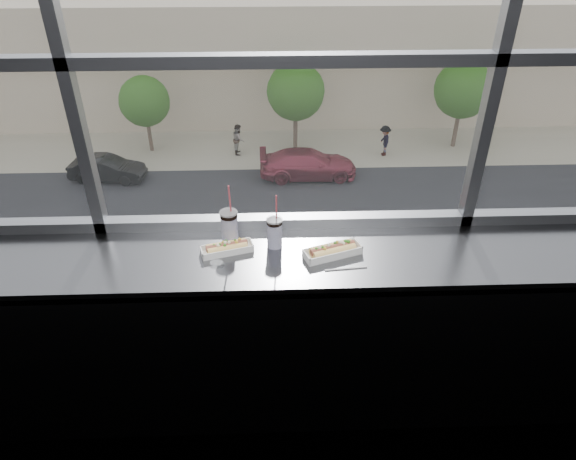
{
  "coord_description": "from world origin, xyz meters",
  "views": [
    {
      "loc": [
        -0.07,
        -0.89,
        2.63
      ],
      "look_at": [
        0.01,
        1.23,
        1.25
      ],
      "focal_mm": 32.0,
      "sensor_mm": 36.0,
      "label": 1
    }
  ],
  "objects_px": {
    "car_far_b": "(308,160)",
    "car_near_b": "(99,243)",
    "loose_straw": "(346,268)",
    "soda_cup_right": "(275,231)",
    "soda_cup_left": "(229,225)",
    "tree_left": "(144,101)",
    "tree_center": "(296,92)",
    "car_far_a": "(106,165)",
    "car_near_c": "(264,238)",
    "tree_right": "(463,90)",
    "car_near_d": "(424,235)",
    "hotdog_tray_right": "(333,250)",
    "pedestrian_c": "(385,138)",
    "wrapper": "(217,263)",
    "pedestrian_b": "(238,136)",
    "hotdog_tray_left": "(227,248)"
  },
  "relations": [
    {
      "from": "car_near_b",
      "to": "car_far_a",
      "type": "xyz_separation_m",
      "value": [
        -1.78,
        8.0,
        -0.14
      ]
    },
    {
      "from": "pedestrian_b",
      "to": "tree_right",
      "type": "bearing_deg",
      "value": -87.3
    },
    {
      "from": "hotdog_tray_right",
      "to": "pedestrian_c",
      "type": "xyz_separation_m",
      "value": [
        6.7,
        27.09,
        -10.95
      ]
    },
    {
      "from": "wrapper",
      "to": "pedestrian_c",
      "type": "xyz_separation_m",
      "value": [
        7.28,
        27.15,
        -10.93
      ]
    },
    {
      "from": "soda_cup_left",
      "to": "loose_straw",
      "type": "height_order",
      "value": "soda_cup_left"
    },
    {
      "from": "car_near_d",
      "to": "tree_left",
      "type": "relative_size",
      "value": 1.44
    },
    {
      "from": "wrapper",
      "to": "pedestrian_b",
      "type": "relative_size",
      "value": 0.04
    },
    {
      "from": "car_far_a",
      "to": "loose_straw",
      "type": "bearing_deg",
      "value": -151.75
    },
    {
      "from": "pedestrian_c",
      "to": "tree_right",
      "type": "xyz_separation_m",
      "value": [
        4.78,
        1.19,
        2.56
      ]
    },
    {
      "from": "car_near_c",
      "to": "pedestrian_b",
      "type": "bearing_deg",
      "value": 11.69
    },
    {
      "from": "loose_straw",
      "to": "car_far_a",
      "type": "relative_size",
      "value": 0.04
    },
    {
      "from": "soda_cup_right",
      "to": "car_far_b",
      "type": "distance_m",
      "value": 26.69
    },
    {
      "from": "car_near_d",
      "to": "pedestrian_b",
      "type": "distance_m",
      "value": 14.24
    },
    {
      "from": "car_near_c",
      "to": "tree_left",
      "type": "relative_size",
      "value": 1.45
    },
    {
      "from": "pedestrian_b",
      "to": "tree_left",
      "type": "distance_m",
      "value": 5.98
    },
    {
      "from": "hotdog_tray_right",
      "to": "car_far_b",
      "type": "xyz_separation_m",
      "value": [
        1.8,
        24.29,
        -11.01
      ]
    },
    {
      "from": "hotdog_tray_right",
      "to": "hotdog_tray_left",
      "type": "bearing_deg",
      "value": 155.51
    },
    {
      "from": "car_near_d",
      "to": "car_far_a",
      "type": "bearing_deg",
      "value": 63.0
    },
    {
      "from": "car_near_c",
      "to": "car_near_b",
      "type": "bearing_deg",
      "value": 93.55
    },
    {
      "from": "car_near_b",
      "to": "car_far_a",
      "type": "relative_size",
      "value": 1.15
    },
    {
      "from": "tree_left",
      "to": "pedestrian_b",
      "type": "bearing_deg",
      "value": -6.63
    },
    {
      "from": "car_near_c",
      "to": "tree_center",
      "type": "distance_m",
      "value": 12.41
    },
    {
      "from": "car_near_d",
      "to": "tree_left",
      "type": "bearing_deg",
      "value": 49.53
    },
    {
      "from": "car_near_d",
      "to": "soda_cup_left",
      "type": "bearing_deg",
      "value": 156.86
    },
    {
      "from": "car_near_c",
      "to": "tree_right",
      "type": "distance_m",
      "value": 17.26
    },
    {
      "from": "pedestrian_c",
      "to": "tree_right",
      "type": "bearing_deg",
      "value": 104.04
    },
    {
      "from": "tree_center",
      "to": "car_near_d",
      "type": "bearing_deg",
      "value": -67.21
    },
    {
      "from": "wrapper",
      "to": "car_far_b",
      "type": "xyz_separation_m",
      "value": [
        2.38,
        24.34,
        -10.99
      ]
    },
    {
      "from": "car_far_b",
      "to": "car_near_b",
      "type": "height_order",
      "value": "car_far_b"
    },
    {
      "from": "hotdog_tray_right",
      "to": "soda_cup_right",
      "type": "distance_m",
      "value": 0.31
    },
    {
      "from": "hotdog_tray_right",
      "to": "pedestrian_c",
      "type": "bearing_deg",
      "value": 56.69
    },
    {
      "from": "soda_cup_right",
      "to": "car_far_a",
      "type": "bearing_deg",
      "value": 110.92
    },
    {
      "from": "soda_cup_left",
      "to": "pedestrian_c",
      "type": "xyz_separation_m",
      "value": [
        7.22,
        26.95,
        -11.02
      ]
    },
    {
      "from": "soda_cup_left",
      "to": "wrapper",
      "type": "bearing_deg",
      "value": -105.86
    },
    {
      "from": "car_far_a",
      "to": "tree_left",
      "type": "distance_m",
      "value": 4.89
    },
    {
      "from": "loose_straw",
      "to": "soda_cup_right",
      "type": "bearing_deg",
      "value": 142.56
    },
    {
      "from": "loose_straw",
      "to": "pedestrian_b",
      "type": "xyz_separation_m",
      "value": [
        -2.35,
        27.76,
        -10.92
      ]
    },
    {
      "from": "car_near_d",
      "to": "pedestrian_b",
      "type": "xyz_separation_m",
      "value": [
        -8.6,
        11.35,
        -0.02
      ]
    },
    {
      "from": "soda_cup_right",
      "to": "car_far_a",
      "type": "distance_m",
      "value": 28.23
    },
    {
      "from": "hotdog_tray_left",
      "to": "car_far_a",
      "type": "distance_m",
      "value": 28.16
    },
    {
      "from": "soda_cup_left",
      "to": "car_near_b",
      "type": "height_order",
      "value": "soda_cup_left"
    },
    {
      "from": "tree_left",
      "to": "tree_center",
      "type": "distance_m",
      "value": 9.14
    },
    {
      "from": "soda_cup_left",
      "to": "tree_right",
      "type": "bearing_deg",
      "value": 66.9
    },
    {
      "from": "hotdog_tray_right",
      "to": "car_far_a",
      "type": "height_order",
      "value": "hotdog_tray_right"
    },
    {
      "from": "hotdog_tray_left",
      "to": "pedestrian_c",
      "type": "bearing_deg",
      "value": 59.28
    },
    {
      "from": "soda_cup_right",
      "to": "car_near_d",
      "type": "distance_m",
      "value": 20.65
    },
    {
      "from": "loose_straw",
      "to": "car_far_a",
      "type": "bearing_deg",
      "value": 105.47
    },
    {
      "from": "car_near_c",
      "to": "car_near_b",
      "type": "xyz_separation_m",
      "value": [
        -7.09,
        0.0,
        -0.1
      ]
    },
    {
      "from": "tree_right",
      "to": "car_near_c",
      "type": "bearing_deg",
      "value": -135.34
    },
    {
      "from": "car_far_a",
      "to": "pedestrian_c",
      "type": "relative_size",
      "value": 2.42
    }
  ]
}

